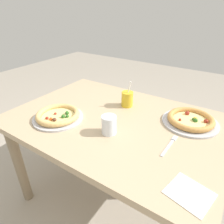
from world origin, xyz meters
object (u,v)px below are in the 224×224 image
(pizza_near, at_px, (58,116))
(water_cup_clear, at_px, (109,125))
(pizza_far, at_px, (190,120))
(drink_cup_colored, at_px, (127,99))
(fork, at_px, (170,144))

(pizza_near, height_order, water_cup_clear, water_cup_clear)
(pizza_far, distance_m, water_cup_clear, 0.51)
(pizza_far, xyz_separation_m, drink_cup_colored, (-0.44, -0.01, 0.03))
(drink_cup_colored, xyz_separation_m, fork, (0.41, -0.26, -0.05))
(pizza_near, height_order, pizza_far, same)
(pizza_far, bearing_deg, drink_cup_colored, -178.68)
(pizza_near, relative_size, water_cup_clear, 2.96)
(fork, bearing_deg, water_cup_clear, -165.31)
(pizza_far, distance_m, drink_cup_colored, 0.44)
(pizza_near, xyz_separation_m, water_cup_clear, (0.36, 0.05, 0.03))
(pizza_near, xyz_separation_m, fork, (0.68, 0.13, -0.02))
(pizza_near, bearing_deg, fork, 11.05)
(pizza_far, bearing_deg, pizza_near, -150.39)
(pizza_far, height_order, water_cup_clear, water_cup_clear)
(pizza_near, bearing_deg, water_cup_clear, 7.66)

